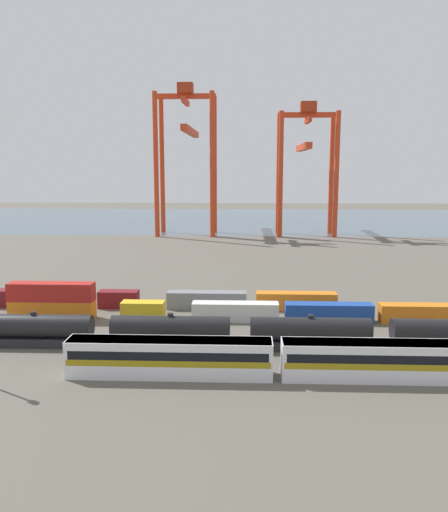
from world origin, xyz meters
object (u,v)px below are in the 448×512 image
at_px(passenger_train, 386,359).
at_px(gantry_crane_central, 306,156).
at_px(freight_tank_row, 240,332).
at_px(shipping_container_9, 207,300).
at_px(gantry_crane_west, 187,144).

relative_size(passenger_train, gantry_crane_central, 1.57).
distance_m(passenger_train, freight_tank_row, 17.23).
height_order(passenger_train, freight_tank_row, freight_tank_row).
bearing_deg(shipping_container_9, gantry_crane_west, 97.92).
bearing_deg(shipping_container_9, freight_tank_row, -73.59).
bearing_deg(shipping_container_9, passenger_train, -52.96).
bearing_deg(freight_tank_row, shipping_container_9, 106.41).
relative_size(freight_tank_row, shipping_container_9, 5.27).
distance_m(passenger_train, gantry_crane_west, 127.85).
height_order(freight_tank_row, gantry_crane_west, gantry_crane_west).
distance_m(shipping_container_9, gantry_crane_central, 99.12).
relative_size(passenger_train, shipping_container_9, 5.38).
bearing_deg(gantry_crane_central, passenger_train, -92.30).
distance_m(passenger_train, shipping_container_9, 33.41).
xyz_separation_m(shipping_container_9, gantry_crane_west, (-13.07, 93.92, 27.38)).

